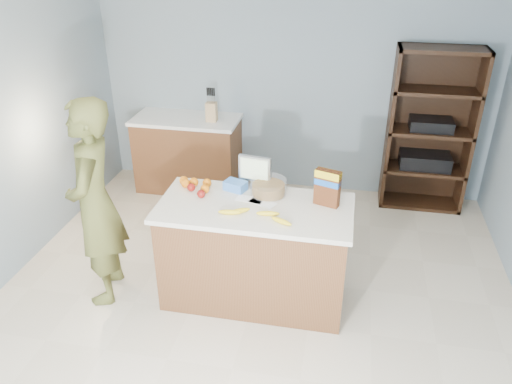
% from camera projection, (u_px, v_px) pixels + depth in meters
% --- Properties ---
extents(floor, '(4.50, 5.00, 0.02)m').
position_uv_depth(floor, '(248.00, 318.00, 4.13)').
color(floor, beige).
rests_on(floor, ground).
extents(walls, '(4.52, 5.02, 2.51)m').
position_uv_depth(walls, '(246.00, 130.00, 3.36)').
color(walls, gray).
rests_on(walls, ground).
extents(counter_peninsula, '(1.56, 0.76, 0.90)m').
position_uv_depth(counter_peninsula, '(255.00, 256.00, 4.20)').
color(counter_peninsula, brown).
rests_on(counter_peninsula, ground).
extents(back_cabinet, '(1.24, 0.62, 0.90)m').
position_uv_depth(back_cabinet, '(188.00, 153.00, 6.03)').
color(back_cabinet, brown).
rests_on(back_cabinet, ground).
extents(shelving_unit, '(0.90, 0.40, 1.80)m').
position_uv_depth(shelving_unit, '(429.00, 133.00, 5.50)').
color(shelving_unit, black).
rests_on(shelving_unit, ground).
extents(person, '(0.58, 0.73, 1.77)m').
position_uv_depth(person, '(95.00, 204.00, 4.03)').
color(person, brown).
rests_on(person, ground).
extents(knife_block, '(0.12, 0.10, 0.31)m').
position_uv_depth(knife_block, '(212.00, 111.00, 5.67)').
color(knife_block, tan).
rests_on(knife_block, back_cabinet).
extents(envelopes, '(0.36, 0.20, 0.00)m').
position_uv_depth(envelopes, '(256.00, 201.00, 4.04)').
color(envelopes, white).
rests_on(envelopes, counter_peninsula).
extents(bananas, '(0.60, 0.21, 0.04)m').
position_uv_depth(bananas, '(254.00, 214.00, 3.81)').
color(bananas, yellow).
rests_on(bananas, counter_peninsula).
extents(apples, '(0.19, 0.17, 0.07)m').
position_uv_depth(apples, '(196.00, 191.00, 4.13)').
color(apples, maroon).
rests_on(apples, counter_peninsula).
extents(oranges, '(0.30, 0.19, 0.08)m').
position_uv_depth(oranges, '(195.00, 183.00, 4.24)').
color(oranges, orange).
rests_on(oranges, counter_peninsula).
extents(blue_carton, '(0.21, 0.17, 0.08)m').
position_uv_depth(blue_carton, '(235.00, 186.00, 4.19)').
color(blue_carton, blue).
rests_on(blue_carton, counter_peninsula).
extents(salad_bowl, '(0.30, 0.30, 0.13)m').
position_uv_depth(salad_bowl, '(268.00, 188.00, 4.12)').
color(salad_bowl, '#267219').
rests_on(salad_bowl, counter_peninsula).
extents(tv, '(0.28, 0.12, 0.28)m').
position_uv_depth(tv, '(255.00, 170.00, 4.19)').
color(tv, silver).
rests_on(tv, counter_peninsula).
extents(cereal_box, '(0.21, 0.13, 0.30)m').
position_uv_depth(cereal_box, '(328.00, 185.00, 3.91)').
color(cereal_box, '#592B14').
rests_on(cereal_box, counter_peninsula).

